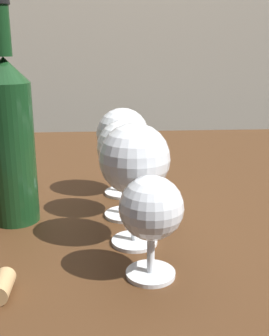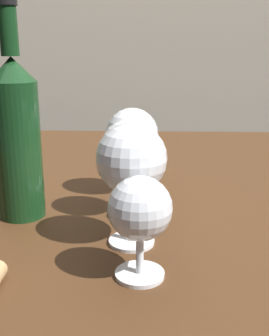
{
  "view_description": "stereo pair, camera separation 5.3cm",
  "coord_description": "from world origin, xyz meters",
  "px_view_note": "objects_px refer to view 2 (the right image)",
  "views": [
    {
      "loc": [
        -0.06,
        -0.78,
        1.0
      ],
      "look_at": [
        -0.02,
        -0.27,
        0.85
      ],
      "focal_mm": 44.8,
      "sensor_mm": 36.0,
      "label": 1
    },
    {
      "loc": [
        -0.0,
        -0.78,
        1.0
      ],
      "look_at": [
        -0.02,
        -0.27,
        0.85
      ],
      "focal_mm": 44.8,
      "sensor_mm": 36.0,
      "label": 2
    }
  ],
  "objects_px": {
    "wine_glass_white": "(144,211)",
    "wine_glass_port": "(131,150)",
    "wine_bottle": "(20,135)",
    "wine_glass_cabernet": "(134,136)",
    "wine_glass_chardonnay": "(134,160)"
  },
  "relations": [
    {
      "from": "wine_bottle",
      "to": "wine_glass_white",
      "type": "bearing_deg",
      "value": -42.81
    },
    {
      "from": "wine_glass_white",
      "to": "wine_glass_port",
      "type": "height_order",
      "value": "wine_glass_port"
    },
    {
      "from": "wine_glass_chardonnay",
      "to": "wine_glass_port",
      "type": "xyz_separation_m",
      "value": [
        -0.01,
        0.09,
        -0.01
      ]
    },
    {
      "from": "wine_glass_white",
      "to": "wine_bottle",
      "type": "distance_m",
      "value": 0.26
    },
    {
      "from": "wine_glass_white",
      "to": "wine_bottle",
      "type": "xyz_separation_m",
      "value": [
        -0.19,
        0.17,
        0.05
      ]
    },
    {
      "from": "wine_bottle",
      "to": "wine_glass_port",
      "type": "bearing_deg",
      "value": 1.31
    },
    {
      "from": "wine_glass_white",
      "to": "wine_glass_cabernet",
      "type": "relative_size",
      "value": 0.78
    },
    {
      "from": "wine_glass_white",
      "to": "wine_glass_cabernet",
      "type": "xyz_separation_m",
      "value": [
        -0.02,
        0.28,
        0.02
      ]
    },
    {
      "from": "wine_glass_chardonnay",
      "to": "wine_bottle",
      "type": "height_order",
      "value": "wine_bottle"
    },
    {
      "from": "wine_glass_cabernet",
      "to": "wine_bottle",
      "type": "relative_size",
      "value": 0.48
    },
    {
      "from": "wine_glass_cabernet",
      "to": "wine_glass_white",
      "type": "bearing_deg",
      "value": -85.8
    },
    {
      "from": "wine_bottle",
      "to": "wine_glass_chardonnay",
      "type": "bearing_deg",
      "value": -27.32
    },
    {
      "from": "wine_glass_white",
      "to": "wine_bottle",
      "type": "bearing_deg",
      "value": 137.19
    },
    {
      "from": "wine_glass_white",
      "to": "wine_bottle",
      "type": "relative_size",
      "value": 0.38
    },
    {
      "from": "wine_glass_white",
      "to": "wine_glass_cabernet",
      "type": "bearing_deg",
      "value": 94.2
    }
  ]
}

